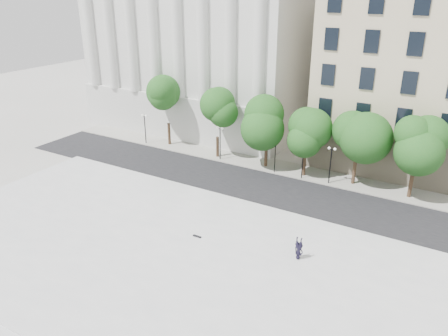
{
  "coord_description": "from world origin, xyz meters",
  "views": [
    {
      "loc": [
        17.84,
        -18.94,
        19.38
      ],
      "look_at": [
        0.78,
        10.0,
        5.23
      ],
      "focal_mm": 35.0,
      "sensor_mm": 36.0,
      "label": 1
    }
  ],
  "objects": [
    {
      "name": "traffic_light_west",
      "position": [
        0.03,
        22.3,
        3.61
      ],
      "size": [
        0.52,
        1.59,
        4.13
      ],
      "color": "black",
      "rests_on": "ground"
    },
    {
      "name": "building_west",
      "position": [
        -17.0,
        38.57,
        12.89
      ],
      "size": [
        31.5,
        27.65,
        25.6
      ],
      "color": "beige",
      "rests_on": "ground"
    },
    {
      "name": "person_lying",
      "position": [
        8.69,
        7.51,
        0.7
      ],
      "size": [
        0.68,
        1.84,
        0.5
      ],
      "primitive_type": "imported",
      "rotation": [
        -1.54,
        0.0,
        -0.01
      ],
      "color": "black",
      "rests_on": "plaza"
    },
    {
      "name": "street",
      "position": [
        0.0,
        18.0,
        0.01
      ],
      "size": [
        60.0,
        8.0,
        0.02
      ],
      "primitive_type": "cube",
      "color": "black",
      "rests_on": "ground"
    },
    {
      "name": "ground",
      "position": [
        0.0,
        0.0,
        0.0
      ],
      "size": [
        160.0,
        160.0,
        0.0
      ],
      "primitive_type": "plane",
      "color": "beige",
      "rests_on": "ground"
    },
    {
      "name": "plaza",
      "position": [
        0.0,
        3.0,
        0.23
      ],
      "size": [
        44.0,
        22.0,
        0.45
      ],
      "primitive_type": "cube",
      "color": "silver",
      "rests_on": "ground"
    },
    {
      "name": "street_trees",
      "position": [
        1.58,
        23.53,
        5.39
      ],
      "size": [
        33.34,
        4.81,
        8.03
      ],
      "color": "#382619",
      "rests_on": "ground"
    },
    {
      "name": "far_sidewalk",
      "position": [
        0.0,
        24.0,
        0.06
      ],
      "size": [
        60.0,
        4.0,
        0.12
      ],
      "primitive_type": "cube",
      "color": "#9B998F",
      "rests_on": "ground"
    },
    {
      "name": "traffic_light_east",
      "position": [
        3.23,
        22.3,
        3.76
      ],
      "size": [
        0.63,
        1.94,
        4.27
      ],
      "color": "black",
      "rests_on": "ground"
    },
    {
      "name": "lamp_posts",
      "position": [
        -0.22,
        22.6,
        2.86
      ],
      "size": [
        37.68,
        0.28,
        4.2
      ],
      "color": "black",
      "rests_on": "ground"
    },
    {
      "name": "skateboard",
      "position": [
        0.44,
        6.25,
        0.49
      ],
      "size": [
        0.75,
        0.2,
        0.08
      ],
      "primitive_type": "cube",
      "rotation": [
        0.0,
        0.0,
        0.01
      ],
      "color": "black",
      "rests_on": "plaza"
    }
  ]
}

